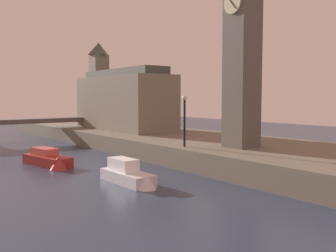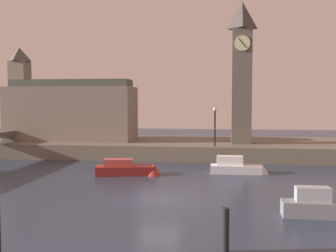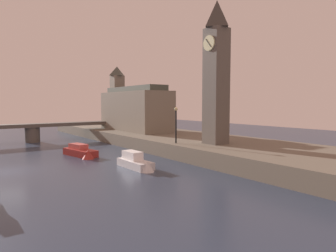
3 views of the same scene
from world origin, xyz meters
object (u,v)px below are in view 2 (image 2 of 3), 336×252
object	(u,v)px
boat_dinghy_red	(132,169)
clock_tower	(242,71)
boat_ferry_white	(241,167)
boat_cruiser_grey	(328,207)
mooring_post_right	(225,230)
parliament_hall	(68,110)
streetlamp	(215,122)

from	to	relation	value
boat_dinghy_red	clock_tower	bearing A→B (deg)	49.93
boat_ferry_white	boat_cruiser_grey	world-z (taller)	boat_cruiser_grey
mooring_post_right	boat_ferry_white	bearing A→B (deg)	85.17
parliament_hall	boat_cruiser_grey	world-z (taller)	parliament_hall
mooring_post_right	boat_cruiser_grey	distance (m)	7.38
boat_cruiser_grey	mooring_post_right	bearing A→B (deg)	-134.05
mooring_post_right	boat_ferry_white	xyz separation A→B (m)	(1.43, 16.96, -0.37)
clock_tower	boat_cruiser_grey	world-z (taller)	clock_tower
boat_ferry_white	boat_cruiser_grey	xyz separation A→B (m)	(3.69, -11.66, 0.04)
boat_dinghy_red	mooring_post_right	bearing A→B (deg)	-65.08
parliament_hall	streetlamp	bearing A→B (deg)	-14.76
clock_tower	boat_ferry_white	world-z (taller)	clock_tower
streetlamp	boat_ferry_white	xyz separation A→B (m)	(2.14, -5.81, -3.33)
clock_tower	boat_ferry_white	size ratio (longest dim) A/B	3.02
clock_tower	boat_dinghy_red	bearing A→B (deg)	-130.07
mooring_post_right	boat_dinghy_red	distance (m)	16.76
clock_tower	mooring_post_right	world-z (taller)	clock_tower
parliament_hall	streetlamp	xyz separation A→B (m)	(16.19, -4.27, -0.99)
clock_tower	mooring_post_right	distance (m)	27.10
boat_dinghy_red	streetlamp	bearing A→B (deg)	50.03
boat_dinghy_red	boat_cruiser_grey	bearing A→B (deg)	-39.09
boat_ferry_white	streetlamp	bearing A→B (deg)	110.23
streetlamp	parliament_hall	bearing A→B (deg)	165.24
clock_tower	parliament_hall	size ratio (longest dim) A/B	1.02
streetlamp	boat_cruiser_grey	distance (m)	18.71
boat_dinghy_red	boat_ferry_white	xyz separation A→B (m)	(8.49, 1.77, 0.03)
boat_dinghy_red	boat_ferry_white	world-z (taller)	boat_ferry_white
mooring_post_right	parliament_hall	bearing A→B (deg)	122.00
boat_dinghy_red	parliament_hall	bearing A→B (deg)	129.71
mooring_post_right	boat_ferry_white	world-z (taller)	mooring_post_right
parliament_hall	boat_cruiser_grey	size ratio (longest dim) A/B	3.14
streetlamp	boat_cruiser_grey	world-z (taller)	streetlamp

